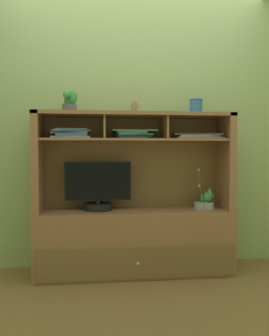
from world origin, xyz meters
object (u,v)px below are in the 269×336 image
object	(u,v)px
potted_fern	(208,200)
magazine_stack_left	(71,134)
potted_succulent	(70,103)
magazine_stack_right	(197,136)
media_console	(134,224)
ceramic_vase	(196,106)
magazine_stack_centre	(133,134)
tv_monitor	(98,190)
diffuser_bottle	(134,108)
potted_orchid	(200,204)

from	to	relation	value
potted_fern	magazine_stack_left	size ratio (longest dim) A/B	0.56
potted_fern	potted_succulent	distance (m)	1.46
magazine_stack_left	magazine_stack_right	bearing A→B (deg)	-0.43
media_console	potted_succulent	size ratio (longest dim) A/B	9.02
magazine_stack_right	potted_succulent	bearing A→B (deg)	178.63
media_console	magazine_stack_right	xyz separation A→B (m)	(0.54, -0.05, 0.77)
magazine_stack_left	potted_succulent	distance (m)	0.26
media_console	potted_fern	size ratio (longest dim) A/B	9.20
potted_fern	ceramic_vase	xyz separation A→B (m)	(-0.10, 0.05, 0.83)
magazine_stack_centre	tv_monitor	bearing A→B (deg)	-177.51
media_console	ceramic_vase	xyz separation A→B (m)	(0.55, 0.02, 1.03)
magazine_stack_centre	potted_succulent	distance (m)	0.60
media_console	potted_fern	bearing A→B (deg)	-3.09
magazine_stack_centre	media_console	bearing A→B (deg)	-65.90
tv_monitor	magazine_stack_left	bearing A→B (deg)	-165.93
media_console	diffuser_bottle	world-z (taller)	diffuser_bottle
potted_fern	ceramic_vase	size ratio (longest dim) A/B	1.37
ceramic_vase	potted_succulent	bearing A→B (deg)	-177.68
magazine_stack_centre	ceramic_vase	size ratio (longest dim) A/B	2.92
potted_orchid	ceramic_vase	xyz separation A→B (m)	(-0.04, 0.02, 0.87)
magazine_stack_left	ceramic_vase	size ratio (longest dim) A/B	2.46
potted_orchid	magazine_stack_right	xyz separation A→B (m)	(-0.04, -0.05, 0.60)
magazine_stack_right	diffuser_bottle	bearing A→B (deg)	174.75
potted_fern	diffuser_bottle	xyz separation A→B (m)	(-0.65, 0.03, 0.80)
potted_succulent	magazine_stack_centre	bearing A→B (deg)	5.42
media_console	potted_orchid	distance (m)	0.61
potted_fern	magazine_stack_left	world-z (taller)	magazine_stack_left
potted_fern	magazine_stack_centre	world-z (taller)	magazine_stack_centre
potted_orchid	media_console	bearing A→B (deg)	179.52
tv_monitor	magazine_stack_left	xyz separation A→B (m)	(-0.22, -0.06, 0.48)
magazine_stack_left	potted_fern	bearing A→B (deg)	0.52
potted_fern	potted_succulent	bearing A→B (deg)	179.66
media_console	magazine_stack_left	xyz separation A→B (m)	(-0.54, -0.05, 0.78)
potted_succulent	diffuser_bottle	bearing A→B (deg)	2.49
potted_succulent	potted_fern	bearing A→B (deg)	-0.34
magazine_stack_left	potted_orchid	bearing A→B (deg)	2.10
potted_orchid	magazine_stack_right	bearing A→B (deg)	-131.82
magazine_stack_centre	magazine_stack_right	xyz separation A→B (m)	(0.55, -0.08, -0.02)
media_console	potted_succulent	distance (m)	1.18
potted_fern	tv_monitor	bearing A→B (deg)	177.35
tv_monitor	potted_succulent	bearing A→B (deg)	-170.77
magazine_stack_right	diffuser_bottle	size ratio (longest dim) A/B	1.55
magazine_stack_centre	ceramic_vase	world-z (taller)	ceramic_vase
magazine_stack_right	potted_succulent	size ratio (longest dim) A/B	2.33
potted_orchid	magazine_stack_right	distance (m)	0.60
potted_orchid	magazine_stack_left	size ratio (longest dim) A/B	1.07
diffuser_bottle	potted_succulent	distance (m)	0.55
media_console	ceramic_vase	world-z (taller)	ceramic_vase
media_console	magazine_stack_right	distance (m)	0.94
potted_fern	magazine_stack_right	world-z (taller)	magazine_stack_right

